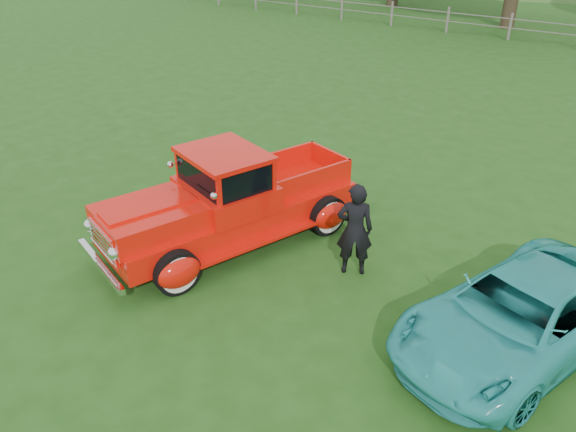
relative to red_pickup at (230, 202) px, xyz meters
The scene contains 4 objects.
ground 2.02m from the red_pickup, 33.42° to the right, with size 140.00×140.00×0.00m, color #1F4913.
red_pickup is the anchor object (origin of this frame).
teal_sedan 5.08m from the red_pickup, ahead, with size 1.84×4.00×1.11m, color teal.
man 2.35m from the red_pickup, 11.06° to the left, with size 0.60×0.39×1.63m, color black.
Camera 1 is at (4.53, -5.52, 5.42)m, focal length 35.00 mm.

